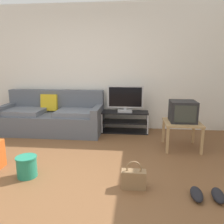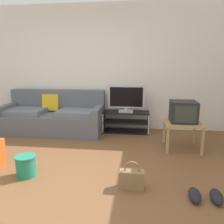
% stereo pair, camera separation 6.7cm
% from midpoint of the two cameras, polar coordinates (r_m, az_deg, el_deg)
% --- Properties ---
extents(ground_plane, '(9.00, 9.80, 0.02)m').
position_cam_midpoint_polar(ground_plane, '(3.05, -14.09, -16.18)').
color(ground_plane, brown).
extents(wall_back, '(9.00, 0.10, 2.70)m').
position_cam_midpoint_polar(wall_back, '(5.05, -4.80, 11.28)').
color(wall_back, silver).
rests_on(wall_back, ground_plane).
extents(couch, '(2.12, 0.90, 0.87)m').
position_cam_midpoint_polar(couch, '(4.91, -14.43, -1.22)').
color(couch, '#565B66').
rests_on(couch, ground_plane).
extents(tv_stand, '(0.98, 0.43, 0.44)m').
position_cam_midpoint_polar(tv_stand, '(4.76, 4.03, -2.51)').
color(tv_stand, black).
rests_on(tv_stand, ground_plane).
extents(flat_tv, '(0.74, 0.22, 0.56)m').
position_cam_midpoint_polar(flat_tv, '(4.64, 4.11, 3.32)').
color(flat_tv, '#B2B2B7').
rests_on(flat_tv, tv_stand).
extents(side_table, '(0.60, 0.60, 0.47)m').
position_cam_midpoint_polar(side_table, '(3.94, 18.19, -3.38)').
color(side_table, tan).
rests_on(side_table, ground_plane).
extents(crt_tv, '(0.42, 0.42, 0.36)m').
position_cam_midpoint_polar(crt_tv, '(3.90, 18.37, 0.09)').
color(crt_tv, '#232326').
rests_on(crt_tv, side_table).
extents(handbag, '(0.29, 0.13, 0.33)m').
position_cam_midpoint_polar(handbag, '(2.69, 5.87, -16.75)').
color(handbag, olive).
rests_on(handbag, ground_plane).
extents(cleaning_bucket, '(0.27, 0.27, 0.27)m').
position_cam_midpoint_polar(cleaning_bucket, '(3.12, -20.71, -12.71)').
color(cleaning_bucket, '#238466').
rests_on(cleaning_bucket, ground_plane).
extents(sneakers_pair, '(0.38, 0.31, 0.09)m').
position_cam_midpoint_polar(sneakers_pair, '(2.72, 23.67, -19.17)').
color(sneakers_pair, black).
rests_on(sneakers_pair, ground_plane).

